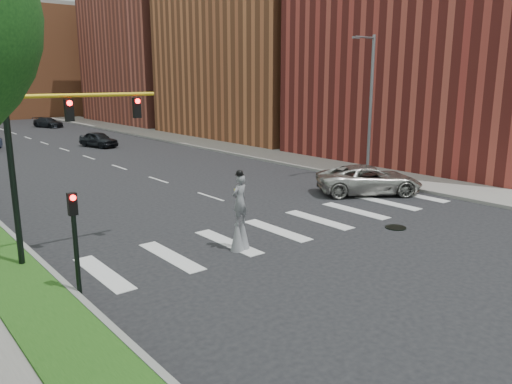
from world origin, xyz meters
The scene contains 14 objects.
ground_plane centered at (0.00, 0.00, 0.00)m, with size 160.00×160.00×0.00m, color black.
sidewalk_right centered at (12.50, 25.00, 0.09)m, with size 5.00×90.00×0.18m, color gray.
manhole centered at (3.00, -2.00, 0.02)m, with size 0.90×0.90×0.04m, color black.
building_near centered at (22.00, 8.00, 11.00)m, with size 16.00×20.00×22.00m, color maroon.
building_mid centered at (22.00, 30.00, 12.00)m, with size 16.00×22.00×24.00m, color #A75B34.
building_far centered at (22.00, 54.00, 10.00)m, with size 16.00×22.00×20.00m, color #984738.
building_backdrop centered at (6.00, 78.00, 9.00)m, with size 26.00×14.00×18.00m, color #A75B34.
streetlight centered at (10.90, 6.00, 4.90)m, with size 2.05×0.20×9.00m.
traffic_signal centered at (-9.78, 3.00, 4.15)m, with size 5.30×0.23×6.20m.
secondary_signal centered at (-10.30, -0.50, 1.95)m, with size 0.25×0.21×3.23m.
stilt_performer centered at (-3.98, 0.02, 1.27)m, with size 0.83×0.59×3.09m.
suv_crossing centered at (7.39, 3.00, 0.81)m, with size 2.68×5.82×1.62m, color #A9A7A0.
car_near centered at (3.15, 31.70, 0.72)m, with size 1.71×4.24×1.45m, color black.
car_far centered at (5.48, 54.80, 0.66)m, with size 1.84×4.52×1.31m, color black.
Camera 1 is at (-14.83, -14.39, 6.36)m, focal length 35.00 mm.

